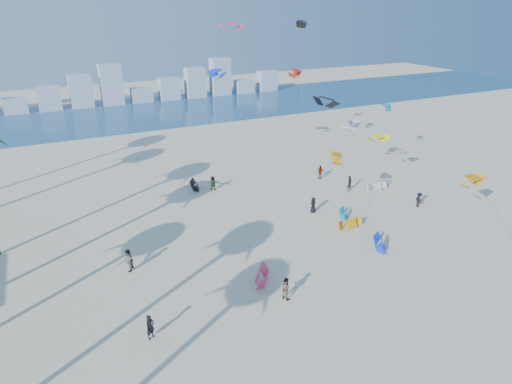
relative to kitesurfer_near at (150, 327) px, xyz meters
name	(u,v)px	position (x,y,z in m)	size (l,w,h in m)	color
ground	(328,361)	(9.15, -6.78, -0.88)	(220.00, 220.00, 0.00)	beige
ocean	(115,115)	(9.15, 65.22, -0.87)	(220.00, 220.00, 0.00)	navy
kitesurfer_near	(150,327)	(0.00, 0.00, 0.00)	(0.64, 0.42, 1.75)	black
kitesurfer_mid	(286,288)	(9.93, -0.18, -0.01)	(0.84, 0.66, 1.74)	gray
kitesurfers_far	(278,201)	(16.87, 13.57, -0.01)	(31.22, 15.21, 1.91)	black
grounded_kites	(313,220)	(18.31, 8.98, -0.42)	(23.31, 23.50, 0.95)	#EE346C
flying_kites	(322,89)	(23.51, 16.31, 10.74)	(23.15, 36.70, 18.61)	orange
distant_skyline	(99,91)	(7.96, 75.22, 2.21)	(85.00, 3.00, 8.40)	#9EADBF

